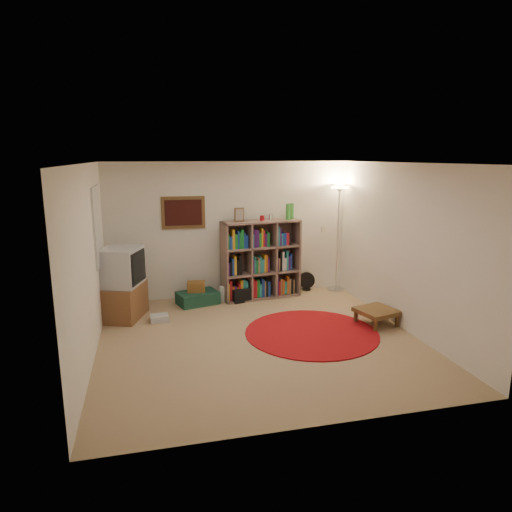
{
  "coord_description": "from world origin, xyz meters",
  "views": [
    {
      "loc": [
        -1.49,
        -6.0,
        2.59
      ],
      "look_at": [
        0.1,
        0.6,
        1.1
      ],
      "focal_mm": 32.0,
      "sensor_mm": 36.0,
      "label": 1
    }
  ],
  "objects_px": {
    "suitcase": "(198,298)",
    "tv_stand": "(123,285)",
    "bookshelf": "(260,261)",
    "side_table": "(377,312)",
    "floor_lamp": "(339,203)",
    "floor_fan": "(307,281)"
  },
  "relations": [
    {
      "from": "bookshelf",
      "to": "side_table",
      "type": "bearing_deg",
      "value": -59.36
    },
    {
      "from": "floor_lamp",
      "to": "suitcase",
      "type": "height_order",
      "value": "floor_lamp"
    },
    {
      "from": "floor_fan",
      "to": "tv_stand",
      "type": "relative_size",
      "value": 0.31
    },
    {
      "from": "floor_lamp",
      "to": "floor_fan",
      "type": "bearing_deg",
      "value": 168.32
    },
    {
      "from": "floor_lamp",
      "to": "floor_fan",
      "type": "distance_m",
      "value": 1.65
    },
    {
      "from": "floor_lamp",
      "to": "side_table",
      "type": "bearing_deg",
      "value": -94.37
    },
    {
      "from": "suitcase",
      "to": "side_table",
      "type": "xyz_separation_m",
      "value": [
        2.61,
        -1.69,
        0.1
      ]
    },
    {
      "from": "tv_stand",
      "to": "floor_lamp",
      "type": "bearing_deg",
      "value": 29.14
    },
    {
      "from": "bookshelf",
      "to": "floor_fan",
      "type": "xyz_separation_m",
      "value": [
        1.01,
        0.23,
        -0.52
      ]
    },
    {
      "from": "floor_lamp",
      "to": "tv_stand",
      "type": "relative_size",
      "value": 1.78
    },
    {
      "from": "bookshelf",
      "to": "floor_lamp",
      "type": "relative_size",
      "value": 0.84
    },
    {
      "from": "bookshelf",
      "to": "suitcase",
      "type": "bearing_deg",
      "value": 178.21
    },
    {
      "from": "bookshelf",
      "to": "floor_lamp",
      "type": "bearing_deg",
      "value": -3.71
    },
    {
      "from": "suitcase",
      "to": "side_table",
      "type": "relative_size",
      "value": 1.17
    },
    {
      "from": "floor_lamp",
      "to": "side_table",
      "type": "distance_m",
      "value": 2.45
    },
    {
      "from": "tv_stand",
      "to": "bookshelf",
      "type": "bearing_deg",
      "value": 32.6
    },
    {
      "from": "side_table",
      "to": "floor_fan",
      "type": "bearing_deg",
      "value": 101.71
    },
    {
      "from": "floor_lamp",
      "to": "floor_fan",
      "type": "height_order",
      "value": "floor_lamp"
    },
    {
      "from": "floor_fan",
      "to": "suitcase",
      "type": "height_order",
      "value": "floor_fan"
    },
    {
      "from": "tv_stand",
      "to": "side_table",
      "type": "distance_m",
      "value": 4.07
    },
    {
      "from": "suitcase",
      "to": "tv_stand",
      "type": "bearing_deg",
      "value": -177.27
    },
    {
      "from": "bookshelf",
      "to": "tv_stand",
      "type": "distance_m",
      "value": 2.49
    }
  ]
}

